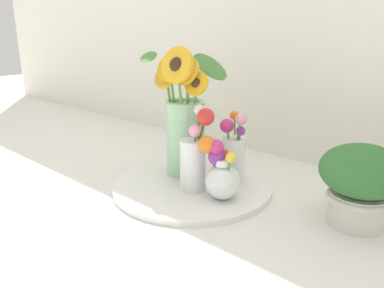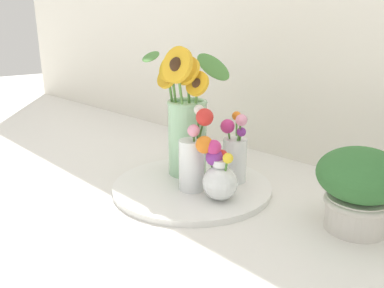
{
  "view_description": "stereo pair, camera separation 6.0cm",
  "coord_description": "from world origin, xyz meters",
  "px_view_note": "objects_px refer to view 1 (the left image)",
  "views": [
    {
      "loc": [
        0.59,
        -0.64,
        0.4
      ],
      "look_at": [
        -0.01,
        0.04,
        0.12
      ],
      "focal_mm": 35.0,
      "sensor_mm": 36.0,
      "label": 1
    },
    {
      "loc": [
        0.64,
        -0.59,
        0.4
      ],
      "look_at": [
        -0.01,
        0.04,
        0.12
      ],
      "focal_mm": 35.0,
      "sensor_mm": 36.0,
      "label": 2
    }
  ],
  "objects_px": {
    "mason_jar_sunflowers": "(185,124)",
    "serving_tray": "(192,186)",
    "vase_bulb_right": "(221,173)",
    "potted_plant": "(361,181)",
    "vase_small_back": "(234,152)",
    "vase_small_center": "(194,157)"
  },
  "relations": [
    {
      "from": "mason_jar_sunflowers",
      "to": "serving_tray",
      "type": "bearing_deg",
      "value": -32.37
    },
    {
      "from": "vase_bulb_right",
      "to": "serving_tray",
      "type": "bearing_deg",
      "value": 169.06
    },
    {
      "from": "serving_tray",
      "to": "mason_jar_sunflowers",
      "type": "height_order",
      "value": "mason_jar_sunflowers"
    },
    {
      "from": "potted_plant",
      "to": "vase_bulb_right",
      "type": "bearing_deg",
      "value": -156.95
    },
    {
      "from": "serving_tray",
      "to": "vase_small_back",
      "type": "xyz_separation_m",
      "value": [
        0.06,
        0.09,
        0.08
      ]
    },
    {
      "from": "mason_jar_sunflowers",
      "to": "vase_bulb_right",
      "type": "bearing_deg",
      "value": -19.52
    },
    {
      "from": "vase_bulb_right",
      "to": "potted_plant",
      "type": "height_order",
      "value": "potted_plant"
    },
    {
      "from": "mason_jar_sunflowers",
      "to": "vase_small_center",
      "type": "xyz_separation_m",
      "value": [
        0.09,
        -0.06,
        -0.06
      ]
    },
    {
      "from": "vase_small_back",
      "to": "potted_plant",
      "type": "relative_size",
      "value": 1.05
    },
    {
      "from": "vase_small_back",
      "to": "potted_plant",
      "type": "xyz_separation_m",
      "value": [
        0.32,
        0.0,
        0.01
      ]
    },
    {
      "from": "mason_jar_sunflowers",
      "to": "vase_small_center",
      "type": "bearing_deg",
      "value": -34.39
    },
    {
      "from": "vase_small_center",
      "to": "serving_tray",
      "type": "bearing_deg",
      "value": 141.42
    },
    {
      "from": "vase_small_center",
      "to": "vase_small_back",
      "type": "height_order",
      "value": "vase_small_center"
    },
    {
      "from": "vase_small_center",
      "to": "potted_plant",
      "type": "relative_size",
      "value": 1.19
    },
    {
      "from": "potted_plant",
      "to": "serving_tray",
      "type": "bearing_deg",
      "value": -165.92
    },
    {
      "from": "serving_tray",
      "to": "mason_jar_sunflowers",
      "type": "distance_m",
      "value": 0.17
    },
    {
      "from": "serving_tray",
      "to": "vase_small_center",
      "type": "relative_size",
      "value": 1.96
    },
    {
      "from": "vase_small_back",
      "to": "vase_small_center",
      "type": "bearing_deg",
      "value": -107.11
    },
    {
      "from": "serving_tray",
      "to": "potted_plant",
      "type": "relative_size",
      "value": 2.33
    },
    {
      "from": "vase_small_center",
      "to": "vase_small_back",
      "type": "relative_size",
      "value": 1.13
    },
    {
      "from": "mason_jar_sunflowers",
      "to": "potted_plant",
      "type": "xyz_separation_m",
      "value": [
        0.45,
        0.06,
        -0.06
      ]
    },
    {
      "from": "mason_jar_sunflowers",
      "to": "potted_plant",
      "type": "relative_size",
      "value": 2.01
    }
  ]
}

